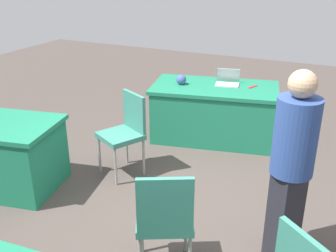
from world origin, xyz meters
name	(u,v)px	position (x,y,z in m)	size (l,w,h in m)	color
ground_plane	(167,219)	(0.00, 0.00, 0.00)	(14.40, 14.40, 0.00)	#4C423D
table_foreground	(214,112)	(0.23, -2.06, 0.39)	(1.87, 1.26, 0.77)	#1E7A56
chair_tucked_right	(125,129)	(0.84, -0.66, 0.56)	(0.59, 0.59, 0.97)	#9E9993
chair_by_pillar	(165,216)	(-0.30, 0.68, 0.56)	(0.59, 0.59, 0.97)	#9E9993
person_attendee_standing	(292,160)	(-1.11, 0.02, 0.92)	(0.46, 0.46, 1.65)	#26262D
laptop_silver	(228,82)	(0.10, -2.21, 0.81)	(0.37, 0.35, 0.21)	silver
yarn_ball	(181,80)	(0.69, -1.94, 0.84)	(0.14, 0.14, 0.14)	#3F5999
scissors_red	(253,87)	(-0.25, -2.23, 0.77)	(0.18, 0.04, 0.01)	red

